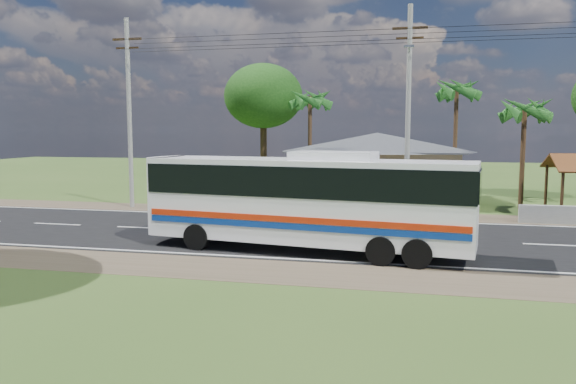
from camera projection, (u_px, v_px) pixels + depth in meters
ground at (332, 236)px, 24.30m from camera, size 120.00×120.00×0.00m
road at (332, 236)px, 24.30m from camera, size 120.00×16.00×0.03m
house at (377, 160)px, 36.39m from camera, size 12.40×10.00×5.00m
utility_poles at (402, 107)px, 29.36m from camera, size 32.80×2.22×11.00m
palm_near at (525, 110)px, 32.24m from camera, size 2.80×2.80×6.70m
palm_mid at (457, 91)px, 37.21m from camera, size 2.80×2.80×8.20m
palm_far at (310, 100)px, 39.95m from camera, size 2.80×2.80×7.70m
tree_behind_house at (263, 96)px, 42.73m from camera, size 6.00×6.00×9.61m
coach_bus at (307, 195)px, 20.94m from camera, size 12.46×4.20×3.80m
motorcycle at (343, 208)px, 29.93m from camera, size 1.81×0.92×0.91m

